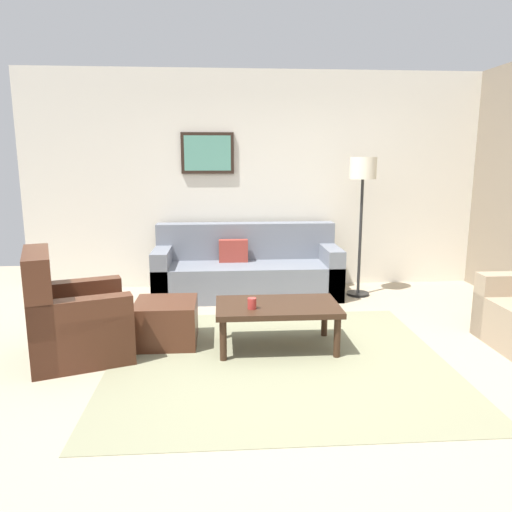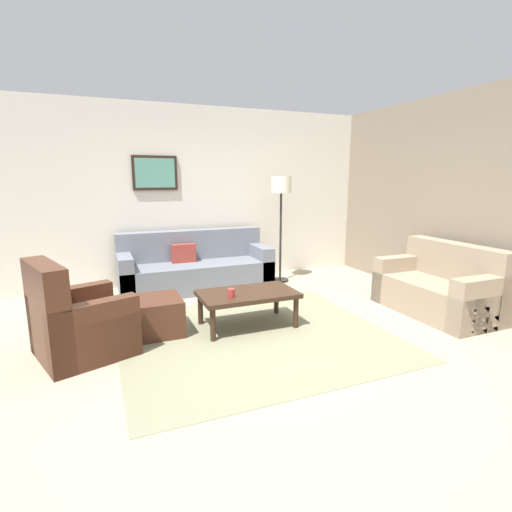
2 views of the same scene
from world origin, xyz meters
TOP-DOWN VIEW (x-y plane):
  - ground_plane at (0.00, 0.00)m, footprint 8.00×8.00m
  - rear_partition at (0.00, 2.60)m, footprint 6.00×0.12m
  - stone_feature_panel at (3.00, 0.00)m, footprint 0.12×5.20m
  - area_rug at (0.00, 0.00)m, footprint 2.84×2.55m
  - couch_main at (-0.15, 2.12)m, footprint 2.27×0.85m
  - couch_loveseat at (2.48, -0.19)m, footprint 0.83×1.46m
  - armchair_leather at (-1.77, 0.21)m, footprint 1.02×1.02m
  - ottoman at (-0.99, 0.49)m, footprint 0.56×0.56m
  - coffee_table at (0.03, 0.30)m, footprint 1.10×0.64m
  - cup at (-0.21, 0.18)m, footprint 0.08×0.08m
  - lamp_standing at (1.25, 1.96)m, footprint 0.32×0.32m
  - framed_artwork at (-0.63, 2.51)m, footprint 0.67×0.04m

SIDE VIEW (x-z plane):
  - ground_plane at x=0.00m, z-range 0.00..0.00m
  - area_rug at x=0.00m, z-range 0.00..0.01m
  - ottoman at x=-0.99m, z-range 0.00..0.40m
  - couch_loveseat at x=2.48m, z-range -0.14..0.74m
  - couch_main at x=-0.15m, z-range -0.14..0.74m
  - armchair_leather at x=-1.77m, z-range -0.17..0.78m
  - coffee_table at x=0.03m, z-range 0.15..0.56m
  - cup at x=-0.21m, z-range 0.41..0.51m
  - rear_partition at x=0.00m, z-range 0.00..2.80m
  - stone_feature_panel at x=3.00m, z-range 0.00..2.80m
  - lamp_standing at x=1.25m, z-range 0.55..2.26m
  - framed_artwork at x=-0.63m, z-range 1.50..2.02m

